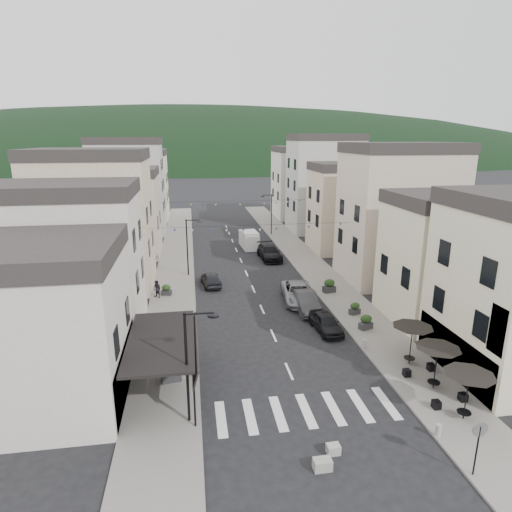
{
  "coord_description": "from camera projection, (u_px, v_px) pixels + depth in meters",
  "views": [
    {
      "loc": [
        -5.61,
        -16.93,
        13.92
      ],
      "look_at": [
        0.13,
        20.18,
        3.5
      ],
      "focal_mm": 30.0,
      "sensor_mm": 36.0,
      "label": 1
    }
  ],
  "objects": [
    {
      "name": "ground",
      "position": [
        317.0,
        436.0,
        20.67
      ],
      "size": [
        700.0,
        700.0,
        0.0
      ],
      "primitive_type": "plane",
      "color": "black",
      "rests_on": "ground"
    },
    {
      "name": "sidewalk_left",
      "position": [
        176.0,
        260.0,
        50.02
      ],
      "size": [
        4.0,
        76.0,
        0.12
      ],
      "primitive_type": "cube",
      "color": "slate",
      "rests_on": "ground"
    },
    {
      "name": "sidewalk_right",
      "position": [
        301.0,
        255.0,
        52.23
      ],
      "size": [
        4.0,
        76.0,
        0.12
      ],
      "primitive_type": "cube",
      "color": "slate",
      "rests_on": "ground"
    },
    {
      "name": "hill_backdrop",
      "position": [
        196.0,
        158.0,
        306.35
      ],
      "size": [
        640.0,
        360.0,
        70.0
      ],
      "primitive_type": "ellipsoid",
      "color": "black",
      "rests_on": "ground"
    },
    {
      "name": "boutique_building",
      "position": [
        2.0,
        337.0,
        22.08
      ],
      "size": [
        12.0,
        8.0,
        8.0
      ],
      "primitive_type": "cube",
      "color": "beige",
      "rests_on": "ground"
    },
    {
      "name": "boutique_awning",
      "position": [
        166.0,
        341.0,
        23.53
      ],
      "size": [
        3.77,
        7.5,
        3.28
      ],
      "color": "black",
      "rests_on": "ground"
    },
    {
      "name": "buildings_row_left",
      "position": [
        118.0,
        203.0,
        52.85
      ],
      "size": [
        10.2,
        54.16,
        14.0
      ],
      "color": "beige",
      "rests_on": "ground"
    },
    {
      "name": "buildings_row_right",
      "position": [
        345.0,
        198.0,
        55.96
      ],
      "size": [
        10.2,
        54.16,
        14.5
      ],
      "color": "beige",
      "rests_on": "ground"
    },
    {
      "name": "cafe_terrace",
      "position": [
        437.0,
        352.0,
        23.84
      ],
      "size": [
        2.5,
        8.1,
        2.53
      ],
      "color": "black",
      "rests_on": "ground"
    },
    {
      "name": "streetlamp_left_near",
      "position": [
        192.0,
        356.0,
        20.73
      ],
      "size": [
        1.7,
        0.56,
        6.0
      ],
      "color": "black",
      "rests_on": "ground"
    },
    {
      "name": "streetlamp_left_far",
      "position": [
        190.0,
        241.0,
        43.58
      ],
      "size": [
        1.7,
        0.56,
        6.0
      ],
      "color": "black",
      "rests_on": "ground"
    },
    {
      "name": "streetlamp_right_far",
      "position": [
        270.0,
        210.0,
        62.44
      ],
      "size": [
        1.7,
        0.56,
        6.0
      ],
      "color": "black",
      "rests_on": "ground"
    },
    {
      "name": "traffic_sign",
      "position": [
        479.0,
        438.0,
        17.68
      ],
      "size": [
        0.7,
        0.07,
        2.7
      ],
      "color": "black",
      "rests_on": "ground"
    },
    {
      "name": "bollards",
      "position": [
        291.0,
        369.0,
        25.79
      ],
      "size": [
        11.66,
        10.26,
        0.6
      ],
      "color": "gray",
      "rests_on": "ground"
    },
    {
      "name": "bunting_near",
      "position": [
        252.0,
        229.0,
        40.11
      ],
      "size": [
        19.0,
        0.28,
        0.62
      ],
      "color": "black",
      "rests_on": "ground"
    },
    {
      "name": "bunting_far",
      "position": [
        234.0,
        204.0,
        55.34
      ],
      "size": [
        19.0,
        0.28,
        0.62
      ],
      "color": "black",
      "rests_on": "ground"
    },
    {
      "name": "parked_car_a",
      "position": [
        326.0,
        322.0,
        31.71
      ],
      "size": [
        1.92,
        4.11,
        1.36
      ],
      "primitive_type": "imported",
      "rotation": [
        0.0,
        0.0,
        0.08
      ],
      "color": "black",
      "rests_on": "ground"
    },
    {
      "name": "parked_car_b",
      "position": [
        306.0,
        302.0,
        35.48
      ],
      "size": [
        1.8,
        4.78,
        1.56
      ],
      "primitive_type": "imported",
      "rotation": [
        0.0,
        0.0,
        -0.03
      ],
      "color": "#2D2E30",
      "rests_on": "ground"
    },
    {
      "name": "parked_car_c",
      "position": [
        298.0,
        293.0,
        37.48
      ],
      "size": [
        3.12,
        5.87,
        1.57
      ],
      "primitive_type": "imported",
      "rotation": [
        0.0,
        0.0,
        -0.09
      ],
      "color": "gray",
      "rests_on": "ground"
    },
    {
      "name": "parked_car_d",
      "position": [
        269.0,
        252.0,
        50.56
      ],
      "size": [
        2.53,
        5.66,
        1.61
      ],
      "primitive_type": "imported",
      "rotation": [
        0.0,
        0.0,
        0.05
      ],
      "color": "black",
      "rests_on": "ground"
    },
    {
      "name": "parked_car_e",
      "position": [
        211.0,
        279.0,
        41.48
      ],
      "size": [
        2.08,
        4.18,
        1.37
      ],
      "primitive_type": "imported",
      "rotation": [
        0.0,
        0.0,
        3.26
      ],
      "color": "black",
      "rests_on": "ground"
    },
    {
      "name": "delivery_van",
      "position": [
        249.0,
        239.0,
        55.8
      ],
      "size": [
        2.17,
        4.82,
        2.26
      ],
      "rotation": [
        0.0,
        0.0,
        0.07
      ],
      "color": "white",
      "rests_on": "ground"
    },
    {
      "name": "pedestrian_a",
      "position": [
        193.0,
        340.0,
        28.19
      ],
      "size": [
        0.78,
        0.7,
        1.79
      ],
      "primitive_type": "imported",
      "rotation": [
        0.0,
        0.0,
        0.52
      ],
      "color": "black",
      "rests_on": "sidewalk_left"
    },
    {
      "name": "pedestrian_b",
      "position": [
        157.0,
        289.0,
        38.0
      ],
      "size": [
        0.98,
        0.96,
        1.59
      ],
      "primitive_type": "imported",
      "rotation": [
        0.0,
        0.0,
        -0.71
      ],
      "color": "black",
      "rests_on": "sidewalk_left"
    },
    {
      "name": "concrete_block_a",
      "position": [
        322.0,
        464.0,
        18.53
      ],
      "size": [
        0.81,
        0.52,
        0.5
      ],
      "primitive_type": "cube",
      "rotation": [
        0.0,
        0.0,
        0.02
      ],
      "color": "gray",
      "rests_on": "ground"
    },
    {
      "name": "concrete_block_b",
      "position": [
        333.0,
        449.0,
        19.47
      ],
      "size": [
        0.61,
        0.47,
        0.45
      ],
      "primitive_type": "cube",
      "rotation": [
        0.0,
        0.0,
        0.03
      ],
      "color": "#9C9894",
      "rests_on": "ground"
    },
    {
      "name": "planter_la",
      "position": [
        171.0,
        371.0,
        25.0
      ],
      "size": [
        1.22,
        0.81,
        1.26
      ],
      "rotation": [
        0.0,
        0.0,
        0.18
      ],
      "color": "#2A2A2C",
      "rests_on": "sidewalk_left"
    },
    {
      "name": "planter_lb",
      "position": [
        166.0,
        290.0,
        38.71
      ],
      "size": [
        1.0,
        0.73,
        1.01
      ],
      "rotation": [
        0.0,
        0.0,
        -0.28
      ],
      "color": "#2A292C",
      "rests_on": "sidewalk_left"
    },
    {
      "name": "planter_ra",
      "position": [
        366.0,
        322.0,
        31.83
      ],
      "size": [
        1.13,
        0.85,
        1.12
      ],
      "rotation": [
        0.0,
        0.0,
        0.33
      ],
      "color": "#2E2E31",
      "rests_on": "sidewalk_right"
    },
    {
      "name": "planter_rb",
      "position": [
        355.0,
        308.0,
        34.51
      ],
      "size": [
        1.01,
        0.78,
        1.0
      ],
      "rotation": [
        0.0,
        0.0,
        0.37
      ],
      "color": "#2D2D2F",
      "rests_on": "sidewalk_right"
    },
    {
      "name": "planter_rc",
      "position": [
        329.0,
        286.0,
        39.4
      ],
      "size": [
        1.22,
        0.83,
        1.26
      ],
      "rotation": [
        0.0,
        0.0,
        0.19
      ],
      "color": "#2C2C2E",
      "rests_on": "sidewalk_right"
    }
  ]
}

